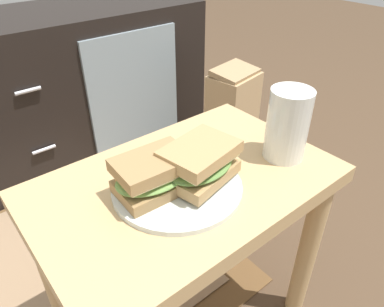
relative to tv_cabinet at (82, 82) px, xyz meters
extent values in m
cube|color=tan|center=(-0.20, -0.95, 0.15)|extent=(0.56, 0.36, 0.04)
cylinder|color=tan|center=(0.04, -1.09, -0.08)|extent=(0.04, 0.04, 0.43)
cylinder|color=tan|center=(-0.45, -0.80, -0.08)|extent=(0.04, 0.04, 0.43)
cylinder|color=tan|center=(0.04, -0.80, -0.08)|extent=(0.04, 0.04, 0.43)
cube|color=black|center=(0.00, 0.00, 0.00)|extent=(0.96, 0.44, 0.58)
cube|color=#8C9EA8|center=(0.12, -0.22, 0.01)|extent=(0.39, 0.01, 0.44)
cylinder|color=silver|center=(-0.26, -0.23, 0.12)|extent=(0.08, 0.01, 0.01)
cylinder|color=silver|center=(-0.26, -0.23, -0.10)|extent=(0.08, 0.01, 0.01)
cube|color=brown|center=(-0.48, -0.58, -0.29)|extent=(1.09, 0.84, 0.01)
cube|color=#937556|center=(-0.48, -0.58, -0.28)|extent=(0.89, 0.69, 0.00)
cylinder|color=silver|center=(-0.23, -0.96, 0.17)|extent=(0.23, 0.23, 0.01)
cube|color=#9E7A4C|center=(-0.27, -0.95, 0.19)|extent=(0.13, 0.09, 0.02)
ellipsoid|color=#729E4C|center=(-0.27, -0.95, 0.21)|extent=(0.14, 0.10, 0.02)
cube|color=beige|center=(-0.27, -0.95, 0.22)|extent=(0.12, 0.09, 0.01)
cube|color=#9E7A4C|center=(-0.27, -0.95, 0.23)|extent=(0.13, 0.09, 0.02)
cube|color=tan|center=(-0.19, -0.98, 0.20)|extent=(0.15, 0.12, 0.02)
ellipsoid|color=#608C42|center=(-0.19, -0.98, 0.22)|extent=(0.16, 0.13, 0.02)
cube|color=beige|center=(-0.19, -0.98, 0.23)|extent=(0.13, 0.10, 0.01)
cube|color=tan|center=(-0.19, -0.98, 0.24)|extent=(0.14, 0.11, 0.02)
cylinder|color=silver|center=(0.00, -1.01, 0.24)|extent=(0.08, 0.08, 0.14)
cylinder|color=#C67219|center=(0.00, -1.01, 0.23)|extent=(0.07, 0.07, 0.12)
cylinder|color=white|center=(0.00, -1.01, 0.30)|extent=(0.07, 0.07, 0.01)
cube|color=tan|center=(0.41, -0.47, -0.11)|extent=(0.21, 0.17, 0.37)
cube|color=tan|center=(0.41, -0.47, 0.09)|extent=(0.19, 0.15, 0.04)
camera|label=1|loc=(-0.53, -1.36, 0.58)|focal=33.64mm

